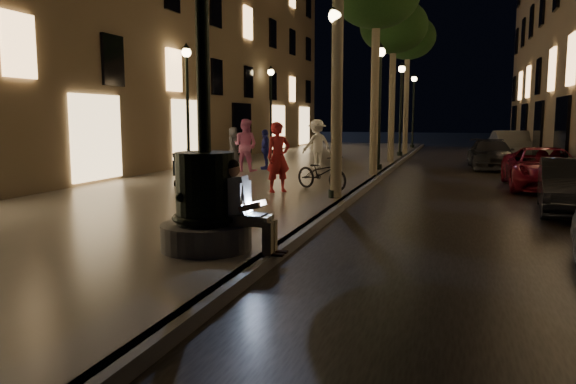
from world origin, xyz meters
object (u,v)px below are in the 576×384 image
(car_second, at_px, (572,187))
(pedestrian_pink, at_px, (245,145))
(lamp_curb_c, at_px, (401,97))
(pedestrian_white, at_px, (317,144))
(pedestrian_dark, at_px, (233,145))
(lamp_left_b, at_px, (187,90))
(lamp_curb_b, at_px, (380,90))
(car_third, at_px, (544,169))
(tree_third, at_px, (394,27))
(seated_man_laptop, at_px, (243,204))
(lamp_curb_d, at_px, (414,101))
(lamp_left_c, at_px, (271,98))
(car_fifth, at_px, (511,146))
(stroller, at_px, (185,167))
(bicycle, at_px, (322,173))
(car_rear, at_px, (491,154))
(tree_far, at_px, (408,38))
(pedestrian_blue, at_px, (265,149))
(lamp_curb_a, at_px, (335,75))
(pedestrian_red, at_px, (278,157))
(fountain_lamppost, at_px, (205,184))

(car_second, distance_m, pedestrian_pink, 11.41)
(lamp_curb_c, relative_size, pedestrian_white, 2.51)
(pedestrian_dark, bearing_deg, lamp_left_b, 167.86)
(lamp_curb_b, xyz_separation_m, pedestrian_white, (-2.39, -0.28, -2.08))
(car_third, bearing_deg, tree_third, 127.17)
(pedestrian_white, bearing_deg, seated_man_laptop, 53.74)
(lamp_curb_d, xyz_separation_m, lamp_left_c, (-7.10, -8.00, 0.00))
(car_second, bearing_deg, lamp_curb_d, 108.26)
(car_third, height_order, car_fifth, car_fifth)
(stroller, height_order, pedestrian_pink, pedestrian_pink)
(tree_third, xyz_separation_m, lamp_curb_c, (0.00, 4.00, -2.90))
(car_second, distance_m, bicycle, 6.25)
(tree_third, distance_m, car_rear, 6.99)
(car_second, relative_size, car_rear, 0.89)
(tree_far, distance_m, pedestrian_white, 11.81)
(pedestrian_blue, bearing_deg, car_rear, 98.80)
(lamp_curb_a, distance_m, stroller, 5.50)
(stroller, height_order, pedestrian_dark, pedestrian_dark)
(seated_man_laptop, relative_size, bicycle, 0.78)
(lamp_left_b, xyz_separation_m, car_third, (12.60, -0.99, -2.59))
(car_fifth, bearing_deg, pedestrian_red, -119.67)
(seated_man_laptop, xyz_separation_m, car_fifth, (5.59, 22.76, -0.17))
(lamp_left_c, bearing_deg, lamp_curb_a, -66.07)
(car_rear, relative_size, bicycle, 2.39)
(lamp_curb_c, distance_m, bicycle, 14.81)
(pedestrian_white, relative_size, pedestrian_dark, 1.22)
(car_fifth, xyz_separation_m, pedestrian_red, (-7.18, -16.14, 0.38))
(tree_third, distance_m, pedestrian_dark, 8.80)
(lamp_curb_b, relative_size, lamp_curb_d, 1.00)
(tree_third, relative_size, tree_far, 0.96)
(tree_third, relative_size, lamp_left_b, 1.50)
(lamp_curb_b, bearing_deg, fountain_lamppost, -92.86)
(car_second, bearing_deg, car_third, 95.14)
(pedestrian_dark, bearing_deg, lamp_left_c, -2.17)
(lamp_curb_a, distance_m, car_second, 6.10)
(car_second, relative_size, car_fifth, 0.83)
(pedestrian_dark, bearing_deg, pedestrian_pink, -157.29)
(lamp_curb_b, height_order, car_third, lamp_curb_b)
(car_second, bearing_deg, tree_far, 112.26)
(lamp_left_c, relative_size, stroller, 4.46)
(lamp_left_b, height_order, bicycle, lamp_left_b)
(pedestrian_pink, bearing_deg, car_second, 161.54)
(lamp_curb_d, xyz_separation_m, stroller, (-4.76, -22.85, -2.50))
(tree_far, relative_size, bicycle, 4.17)
(tree_third, bearing_deg, car_second, -64.62)
(lamp_left_b, xyz_separation_m, car_fifth, (12.60, 10.76, -2.47))
(car_third, relative_size, pedestrian_dark, 2.96)
(stroller, height_order, pedestrian_white, pedestrian_white)
(lamp_curb_a, height_order, car_third, lamp_curb_a)
(lamp_curb_d, height_order, stroller, lamp_curb_d)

